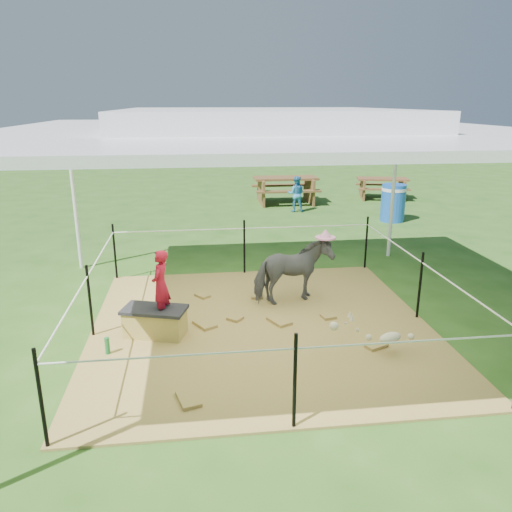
{
  "coord_description": "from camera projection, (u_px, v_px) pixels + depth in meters",
  "views": [
    {
      "loc": [
        -0.87,
        -6.23,
        2.98
      ],
      "look_at": [
        0.0,
        0.6,
        0.85
      ],
      "focal_mm": 35.0,
      "sensor_mm": 36.0,
      "label": 1
    }
  ],
  "objects": [
    {
      "name": "ground",
      "position": [
        261.0,
        327.0,
        6.89
      ],
      "size": [
        90.0,
        90.0,
        0.0
      ],
      "primitive_type": "plane",
      "color": "#2D5919",
      "rests_on": "ground"
    },
    {
      "name": "hay_patch",
      "position": [
        261.0,
        326.0,
        6.88
      ],
      "size": [
        4.6,
        4.6,
        0.03
      ],
      "primitive_type": "cube",
      "color": "brown",
      "rests_on": "ground"
    },
    {
      "name": "canopy_tent",
      "position": [
        262.0,
        127.0,
        6.09
      ],
      "size": [
        6.3,
        6.3,
        2.9
      ],
      "color": "silver",
      "rests_on": "ground"
    },
    {
      "name": "rope_fence",
      "position": [
        262.0,
        284.0,
        6.7
      ],
      "size": [
        4.54,
        4.54,
        1.0
      ],
      "color": "black",
      "rests_on": "ground"
    },
    {
      "name": "straw_bale",
      "position": [
        155.0,
        323.0,
        6.55
      ],
      "size": [
        0.85,
        0.59,
        0.34
      ],
      "primitive_type": "cube",
      "rotation": [
        0.0,
        0.0,
        -0.3
      ],
      "color": "#B29541",
      "rests_on": "hay_patch"
    },
    {
      "name": "dark_cloth",
      "position": [
        154.0,
        309.0,
        6.5
      ],
      "size": [
        0.91,
        0.65,
        0.04
      ],
      "primitive_type": "cube",
      "rotation": [
        0.0,
        0.0,
        -0.3
      ],
      "color": "black",
      "rests_on": "straw_bale"
    },
    {
      "name": "woman",
      "position": [
        160.0,
        277.0,
        6.38
      ],
      "size": [
        0.31,
        0.39,
        0.92
      ],
      "primitive_type": "imported",
      "rotation": [
        0.0,
        0.0,
        -1.87
      ],
      "color": "#AC1026",
      "rests_on": "straw_bale"
    },
    {
      "name": "green_bottle",
      "position": [
        107.0,
        346.0,
        6.08
      ],
      "size": [
        0.07,
        0.07,
        0.21
      ],
      "primitive_type": "cylinder",
      "rotation": [
        0.0,
        0.0,
        -0.3
      ],
      "color": "#197033",
      "rests_on": "hay_patch"
    },
    {
      "name": "pony",
      "position": [
        293.0,
        272.0,
        7.53
      ],
      "size": [
        1.28,
        0.85,
        0.99
      ],
      "primitive_type": "imported",
      "rotation": [
        0.0,
        0.0,
        1.86
      ],
      "color": "#4A4A4F",
      "rests_on": "hay_patch"
    },
    {
      "name": "pink_hat",
      "position": [
        294.0,
        236.0,
        7.37
      ],
      "size": [
        0.31,
        0.31,
        0.14
      ],
      "primitive_type": "cylinder",
      "color": "pink",
      "rests_on": "pony"
    },
    {
      "name": "foal",
      "position": [
        390.0,
        336.0,
        6.04
      ],
      "size": [
        0.99,
        0.76,
        0.49
      ],
      "primitive_type": null,
      "rotation": [
        0.0,
        0.0,
        0.36
      ],
      "color": "#C3AE8E",
      "rests_on": "hay_patch"
    },
    {
      "name": "trash_barrel",
      "position": [
        393.0,
        203.0,
        12.89
      ],
      "size": [
        0.8,
        0.8,
        0.96
      ],
      "primitive_type": "cylinder",
      "rotation": [
        0.0,
        0.0,
        -0.39
      ],
      "color": "blue",
      "rests_on": "ground"
    },
    {
      "name": "picnic_table_near",
      "position": [
        285.0,
        190.0,
        15.22
      ],
      "size": [
        1.92,
        1.39,
        0.8
      ],
      "primitive_type": "cube",
      "rotation": [
        0.0,
        0.0,
        0.0
      ],
      "color": "brown",
      "rests_on": "ground"
    },
    {
      "name": "picnic_table_far",
      "position": [
        382.0,
        188.0,
        15.96
      ],
      "size": [
        1.79,
        1.46,
        0.66
      ],
      "primitive_type": "cube",
      "rotation": [
        0.0,
        0.0,
        -0.22
      ],
      "color": "brown",
      "rests_on": "ground"
    },
    {
      "name": "distant_person",
      "position": [
        296.0,
        194.0,
        14.03
      ],
      "size": [
        0.56,
        0.48,
        1.0
      ],
      "primitive_type": "imported",
      "rotation": [
        0.0,
        0.0,
        2.91
      ],
      "color": "teal",
      "rests_on": "ground"
    }
  ]
}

